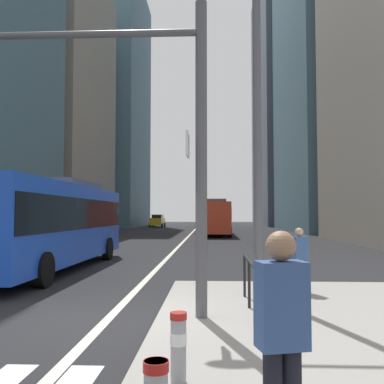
{
  "coord_description": "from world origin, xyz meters",
  "views": [
    {
      "loc": [
        2.01,
        -8.18,
        2.07
      ],
      "look_at": [
        -0.01,
        38.35,
        4.47
      ],
      "focal_mm": 39.57,
      "sensor_mm": 36.0,
      "label": 1
    }
  ],
  "objects_px": {
    "city_bus_red_receding": "(216,216)",
    "car_oncoming_mid": "(158,221)",
    "pedestrian_walking": "(282,332)",
    "car_receding_near": "(222,222)",
    "traffic_signal_gantry": "(92,107)",
    "pedestrian_waiting": "(299,256)",
    "street_lamp_post": "(257,82)",
    "bollard_left": "(178,343)",
    "city_bus_blue_oncoming": "(52,220)"
  },
  "relations": [
    {
      "from": "city_bus_red_receding",
      "to": "car_oncoming_mid",
      "type": "bearing_deg",
      "value": 109.85
    },
    {
      "from": "car_oncoming_mid",
      "to": "pedestrian_walking",
      "type": "bearing_deg",
      "value": -81.97
    },
    {
      "from": "car_receding_near",
      "to": "pedestrian_walking",
      "type": "relative_size",
      "value": 2.39
    },
    {
      "from": "car_oncoming_mid",
      "to": "traffic_signal_gantry",
      "type": "distance_m",
      "value": 57.46
    },
    {
      "from": "city_bus_red_receding",
      "to": "traffic_signal_gantry",
      "type": "xyz_separation_m",
      "value": [
        -2.82,
        -33.01,
        2.28
      ]
    },
    {
      "from": "car_oncoming_mid",
      "to": "car_receding_near",
      "type": "xyz_separation_m",
      "value": [
        9.7,
        -6.29,
        -0.0
      ]
    },
    {
      "from": "city_bus_red_receding",
      "to": "pedestrian_waiting",
      "type": "distance_m",
      "value": 30.35
    },
    {
      "from": "street_lamp_post",
      "to": "pedestrian_walking",
      "type": "distance_m",
      "value": 8.05
    },
    {
      "from": "traffic_signal_gantry",
      "to": "street_lamp_post",
      "type": "xyz_separation_m",
      "value": [
        3.42,
        2.31,
        1.16
      ]
    },
    {
      "from": "street_lamp_post",
      "to": "pedestrian_walking",
      "type": "bearing_deg",
      "value": -94.93
    },
    {
      "from": "bollard_left",
      "to": "traffic_signal_gantry",
      "type": "bearing_deg",
      "value": 122.25
    },
    {
      "from": "bollard_left",
      "to": "pedestrian_walking",
      "type": "relative_size",
      "value": 0.44
    },
    {
      "from": "car_receding_near",
      "to": "pedestrian_walking",
      "type": "xyz_separation_m",
      "value": [
        -1.01,
        -55.35,
        0.16
      ]
    },
    {
      "from": "car_oncoming_mid",
      "to": "pedestrian_walking",
      "type": "xyz_separation_m",
      "value": [
        8.69,
        -61.64,
        0.16
      ]
    },
    {
      "from": "bollard_left",
      "to": "pedestrian_walking",
      "type": "height_order",
      "value": "pedestrian_walking"
    },
    {
      "from": "city_bus_red_receding",
      "to": "traffic_signal_gantry",
      "type": "distance_m",
      "value": 33.21
    },
    {
      "from": "pedestrian_walking",
      "to": "city_bus_blue_oncoming",
      "type": "bearing_deg",
      "value": 118.11
    },
    {
      "from": "traffic_signal_gantry",
      "to": "pedestrian_waiting",
      "type": "relative_size",
      "value": 4.01
    },
    {
      "from": "city_bus_blue_oncoming",
      "to": "car_oncoming_mid",
      "type": "relative_size",
      "value": 2.47
    },
    {
      "from": "city_bus_red_receding",
      "to": "bollard_left",
      "type": "xyz_separation_m",
      "value": [
        -0.92,
        -36.02,
        -1.25
      ]
    },
    {
      "from": "street_lamp_post",
      "to": "pedestrian_waiting",
      "type": "distance_m",
      "value": 4.42
    },
    {
      "from": "traffic_signal_gantry",
      "to": "city_bus_red_receding",
      "type": "bearing_deg",
      "value": 85.12
    },
    {
      "from": "city_bus_blue_oncoming",
      "to": "pedestrian_walking",
      "type": "relative_size",
      "value": 6.26
    },
    {
      "from": "city_bus_blue_oncoming",
      "to": "pedestrian_waiting",
      "type": "distance_m",
      "value": 9.36
    },
    {
      "from": "car_oncoming_mid",
      "to": "car_receding_near",
      "type": "distance_m",
      "value": 11.56
    },
    {
      "from": "city_bus_blue_oncoming",
      "to": "pedestrian_walking",
      "type": "distance_m",
      "value": 13.61
    },
    {
      "from": "street_lamp_post",
      "to": "pedestrian_walking",
      "type": "height_order",
      "value": "street_lamp_post"
    },
    {
      "from": "street_lamp_post",
      "to": "bollard_left",
      "type": "relative_size",
      "value": 10.2
    },
    {
      "from": "street_lamp_post",
      "to": "pedestrian_waiting",
      "type": "xyz_separation_m",
      "value": [
        1.06,
        0.41,
        -4.27
      ]
    },
    {
      "from": "bollard_left",
      "to": "car_oncoming_mid",
      "type": "bearing_deg",
      "value": 97.37
    },
    {
      "from": "traffic_signal_gantry",
      "to": "street_lamp_post",
      "type": "height_order",
      "value": "street_lamp_post"
    },
    {
      "from": "street_lamp_post",
      "to": "pedestrian_walking",
      "type": "xyz_separation_m",
      "value": [
        -0.59,
        -6.88,
        -4.13
      ]
    },
    {
      "from": "traffic_signal_gantry",
      "to": "pedestrian_walking",
      "type": "height_order",
      "value": "traffic_signal_gantry"
    },
    {
      "from": "city_bus_blue_oncoming",
      "to": "pedestrian_waiting",
      "type": "bearing_deg",
      "value": -30.27
    },
    {
      "from": "car_oncoming_mid",
      "to": "pedestrian_walking",
      "type": "distance_m",
      "value": 62.25
    },
    {
      "from": "city_bus_red_receding",
      "to": "street_lamp_post",
      "type": "distance_m",
      "value": 30.89
    },
    {
      "from": "car_receding_near",
      "to": "bollard_left",
      "type": "xyz_separation_m",
      "value": [
        -1.93,
        -53.81,
        -0.4
      ]
    },
    {
      "from": "city_bus_blue_oncoming",
      "to": "pedestrian_walking",
      "type": "bearing_deg",
      "value": -61.89
    },
    {
      "from": "traffic_signal_gantry",
      "to": "pedestrian_walking",
      "type": "relative_size",
      "value": 3.53
    },
    {
      "from": "city_bus_blue_oncoming",
      "to": "car_oncoming_mid",
      "type": "height_order",
      "value": "city_bus_blue_oncoming"
    },
    {
      "from": "city_bus_red_receding",
      "to": "car_receding_near",
      "type": "relative_size",
      "value": 2.66
    },
    {
      "from": "car_oncoming_mid",
      "to": "traffic_signal_gantry",
      "type": "bearing_deg",
      "value": -84.13
    },
    {
      "from": "city_bus_blue_oncoming",
      "to": "car_oncoming_mid",
      "type": "distance_m",
      "value": 49.72
    },
    {
      "from": "city_bus_blue_oncoming",
      "to": "car_receding_near",
      "type": "bearing_deg",
      "value": 80.31
    },
    {
      "from": "pedestrian_walking",
      "to": "street_lamp_post",
      "type": "bearing_deg",
      "value": 85.07
    },
    {
      "from": "car_receding_near",
      "to": "pedestrian_waiting",
      "type": "xyz_separation_m",
      "value": [
        0.65,
        -48.07,
        0.02
      ]
    },
    {
      "from": "city_bus_blue_oncoming",
      "to": "street_lamp_post",
      "type": "xyz_separation_m",
      "value": [
        7.0,
        -5.11,
        3.45
      ]
    },
    {
      "from": "car_oncoming_mid",
      "to": "street_lamp_post",
      "type": "distance_m",
      "value": 55.71
    },
    {
      "from": "car_oncoming_mid",
      "to": "car_receding_near",
      "type": "bearing_deg",
      "value": -32.95
    },
    {
      "from": "car_receding_near",
      "to": "traffic_signal_gantry",
      "type": "relative_size",
      "value": 0.68
    }
  ]
}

